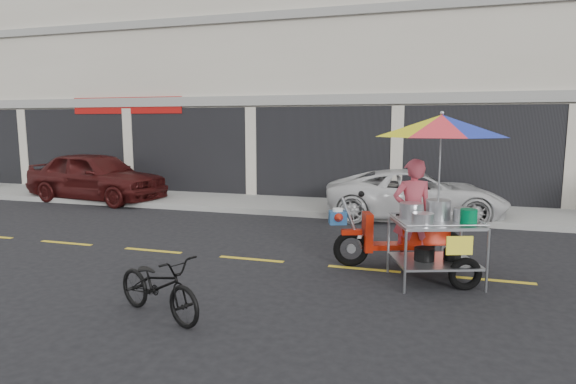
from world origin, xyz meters
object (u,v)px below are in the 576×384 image
(food_vendor_rig, at_px, (428,173))
(maroon_sedan, at_px, (96,176))
(white_pickup, at_px, (415,194))
(near_bicycle, at_px, (159,285))

(food_vendor_rig, bearing_deg, maroon_sedan, 135.52)
(white_pickup, xyz_separation_m, near_bicycle, (-2.78, -7.43, -0.21))
(maroon_sedan, xyz_separation_m, white_pickup, (9.59, 0.00, -0.15))
(near_bicycle, distance_m, food_vendor_rig, 4.33)
(maroon_sedan, height_order, white_pickup, maroon_sedan)
(white_pickup, distance_m, food_vendor_rig, 4.82)
(near_bicycle, bearing_deg, food_vendor_rig, -26.25)
(maroon_sedan, distance_m, white_pickup, 9.59)
(maroon_sedan, xyz_separation_m, near_bicycle, (6.81, -7.43, -0.37))
(near_bicycle, bearing_deg, maroon_sedan, 65.10)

